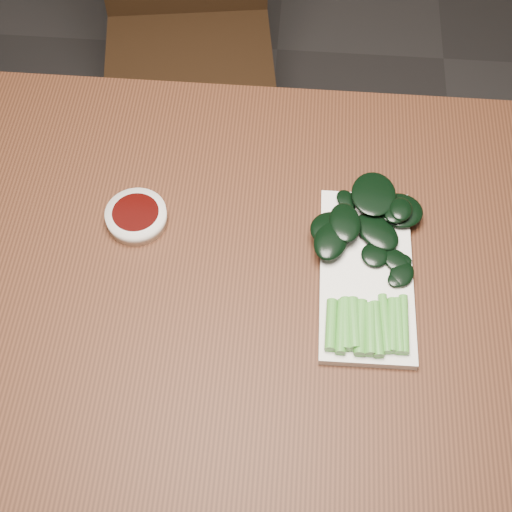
% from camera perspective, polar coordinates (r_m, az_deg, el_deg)
% --- Properties ---
extents(ground, '(6.00, 6.00, 0.00)m').
position_cam_1_polar(ground, '(1.75, -1.11, -14.34)').
color(ground, '#292727').
rests_on(ground, ground).
extents(table, '(1.40, 0.80, 0.75)m').
position_cam_1_polar(table, '(1.12, -1.69, -3.77)').
color(table, '#432213').
rests_on(table, ground).
extents(chair_far, '(0.46, 0.46, 0.89)m').
position_cam_1_polar(chair_far, '(1.83, -5.52, 17.73)').
color(chair_far, black).
rests_on(chair_far, ground).
extents(sauce_bowl, '(0.09, 0.09, 0.03)m').
position_cam_1_polar(sauce_bowl, '(1.12, -9.54, 3.14)').
color(sauce_bowl, white).
rests_on(sauce_bowl, table).
extents(serving_plate, '(0.14, 0.29, 0.01)m').
position_cam_1_polar(serving_plate, '(1.07, 8.78, -1.44)').
color(serving_plate, white).
rests_on(serving_plate, table).
extents(gai_lan, '(0.19, 0.31, 0.03)m').
position_cam_1_polar(gai_lan, '(1.06, 8.60, 0.09)').
color(gai_lan, '#4D9F36').
rests_on(gai_lan, serving_plate).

